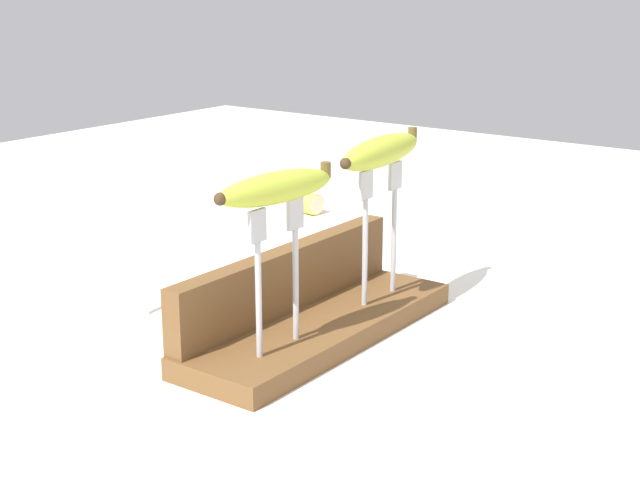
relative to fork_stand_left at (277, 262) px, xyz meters
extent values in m
plane|color=white|center=(0.11, 0.02, -0.13)|extent=(3.00, 3.00, 0.00)
cube|color=brown|center=(0.11, 0.02, -0.12)|extent=(0.42, 0.13, 0.03)
cube|color=brown|center=(0.11, 0.07, -0.06)|extent=(0.41, 0.03, 0.08)
cylinder|color=#B2B2B7|center=(-0.03, 0.00, -0.04)|extent=(0.01, 0.01, 0.13)
cube|color=#B2B2B7|center=(-0.03, 0.00, 0.05)|extent=(0.03, 0.00, 0.04)
cylinder|color=#B2B2B7|center=(0.03, 0.00, -0.04)|extent=(0.01, 0.01, 0.13)
cube|color=#B2B2B7|center=(0.03, 0.00, 0.05)|extent=(0.03, 0.00, 0.04)
cylinder|color=#B2B2B7|center=(0.18, 0.00, -0.03)|extent=(0.01, 0.01, 0.14)
cube|color=#B2B2B7|center=(0.18, 0.00, 0.06)|extent=(0.03, 0.00, 0.04)
cylinder|color=#B2B2B7|center=(0.25, 0.00, -0.03)|extent=(0.01, 0.01, 0.14)
cube|color=#B2B2B7|center=(0.25, 0.00, 0.06)|extent=(0.03, 0.00, 0.04)
ellipsoid|color=#B2C138|center=(0.00, 0.00, 0.09)|extent=(0.17, 0.06, 0.04)
cylinder|color=brown|center=(0.07, -0.01, 0.09)|extent=(0.01, 0.01, 0.02)
sphere|color=#3F2D19|center=(-0.08, 0.01, 0.09)|extent=(0.01, 0.01, 0.01)
ellipsoid|color=#B2C138|center=(0.21, 0.00, 0.09)|extent=(0.19, 0.06, 0.04)
cylinder|color=brown|center=(0.30, 0.01, 0.10)|extent=(0.01, 0.01, 0.02)
sphere|color=#3F2D19|center=(0.12, -0.01, 0.09)|extent=(0.01, 0.01, 0.01)
cylinder|color=#B2B2B7|center=(0.04, 0.36, -0.13)|extent=(0.02, 0.14, 0.01)
cube|color=#B2B2B7|center=(0.05, 0.27, -0.13)|extent=(0.03, 0.04, 0.01)
cylinder|color=#DBD147|center=(0.60, 0.40, -0.11)|extent=(0.04, 0.04, 0.04)
cylinder|color=beige|center=(0.59, 0.38, -0.11)|extent=(0.04, 0.01, 0.04)
camera|label=1|loc=(-0.78, -0.63, 0.31)|focal=53.06mm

